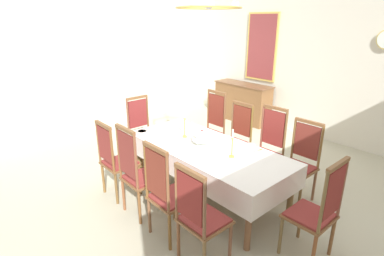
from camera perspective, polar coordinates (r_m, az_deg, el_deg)
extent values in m
cube|color=#B9B59C|center=(4.48, 3.89, -12.06)|extent=(7.14, 6.28, 0.04)
cube|color=silver|center=(6.53, 24.80, 11.25)|extent=(7.14, 0.08, 3.15)
cube|color=beige|center=(6.88, -18.12, 12.41)|extent=(0.08, 6.28, 3.15)
cylinder|color=brown|center=(4.74, -9.87, -5.25)|extent=(0.07, 0.07, 0.72)
cylinder|color=brown|center=(3.35, 10.55, -16.77)|extent=(0.07, 0.07, 0.72)
cylinder|color=brown|center=(5.16, -2.31, -2.84)|extent=(0.07, 0.07, 0.72)
cylinder|color=brown|center=(3.92, 18.02, -11.61)|extent=(0.07, 0.07, 0.72)
cube|color=brown|center=(4.06, 2.69, -4.41)|extent=(2.19, 0.88, 0.08)
cube|color=brown|center=(4.04, 2.70, -3.70)|extent=(2.31, 1.00, 0.03)
cube|color=white|center=(4.03, 2.70, -3.48)|extent=(2.33, 1.02, 0.00)
cube|color=white|center=(3.80, -2.85, -7.54)|extent=(2.33, 0.00, 0.30)
cube|color=white|center=(4.43, 7.37, -3.55)|extent=(2.33, 0.00, 0.30)
cube|color=white|center=(4.93, -6.71, -1.08)|extent=(0.00, 1.02, 0.30)
cube|color=white|center=(3.46, 16.37, -11.33)|extent=(0.00, 1.02, 0.30)
cylinder|color=brown|center=(4.65, -12.26, -7.72)|extent=(0.04, 0.04, 0.45)
cylinder|color=brown|center=(4.36, -9.75, -9.52)|extent=(0.04, 0.04, 0.45)
cylinder|color=brown|center=(4.52, -16.26, -8.98)|extent=(0.04, 0.04, 0.45)
cylinder|color=brown|center=(4.21, -13.97, -10.96)|extent=(0.04, 0.04, 0.45)
cube|color=brown|center=(4.32, -13.31, -6.49)|extent=(0.44, 0.42, 0.03)
cube|color=maroon|center=(4.31, -13.33, -6.20)|extent=(0.40, 0.38, 0.02)
cylinder|color=brown|center=(4.29, -17.10, -2.56)|extent=(0.03, 0.03, 0.59)
cylinder|color=brown|center=(3.96, -14.70, -4.20)|extent=(0.03, 0.03, 0.59)
cube|color=maroon|center=(4.11, -15.99, -2.97)|extent=(0.34, 0.02, 0.45)
cube|color=brown|center=(4.02, -16.34, 0.54)|extent=(0.40, 0.04, 0.04)
cylinder|color=brown|center=(5.09, 2.97, -4.82)|extent=(0.04, 0.04, 0.45)
cylinder|color=brown|center=(5.34, 0.13, -3.55)|extent=(0.04, 0.04, 0.45)
cylinder|color=brown|center=(5.32, 5.76, -3.74)|extent=(0.04, 0.04, 0.45)
cylinder|color=brown|center=(5.57, 2.91, -2.58)|extent=(0.04, 0.04, 0.45)
cube|color=brown|center=(5.23, 2.98, -1.26)|extent=(0.44, 0.42, 0.03)
cube|color=maroon|center=(5.23, 2.99, -1.00)|extent=(0.40, 0.38, 0.02)
cylinder|color=brown|center=(5.12, 6.11, 2.48)|extent=(0.03, 0.03, 0.70)
cylinder|color=brown|center=(5.38, 3.06, 3.41)|extent=(0.03, 0.03, 0.70)
cube|color=maroon|center=(5.24, 4.55, 3.33)|extent=(0.34, 0.02, 0.53)
cube|color=brown|center=(5.16, 4.65, 6.70)|extent=(0.40, 0.04, 0.04)
cylinder|color=brown|center=(4.22, -8.36, -10.50)|extent=(0.04, 0.04, 0.45)
cylinder|color=brown|center=(3.95, -5.25, -12.65)|extent=(0.04, 0.04, 0.45)
cylinder|color=brown|center=(4.07, -12.69, -12.05)|extent=(0.04, 0.04, 0.45)
cylinder|color=brown|center=(3.79, -9.78, -14.46)|extent=(0.04, 0.04, 0.45)
cube|color=brown|center=(3.88, -9.22, -9.39)|extent=(0.44, 0.42, 0.03)
cube|color=maroon|center=(3.87, -9.24, -9.07)|extent=(0.40, 0.38, 0.02)
cylinder|color=brown|center=(3.79, -13.52, -4.38)|extent=(0.03, 0.03, 0.69)
cylinder|color=brown|center=(3.48, -10.44, -6.41)|extent=(0.03, 0.03, 0.69)
cube|color=maroon|center=(3.62, -12.09, -4.86)|extent=(0.34, 0.02, 0.52)
cube|color=brown|center=(3.51, -12.44, -0.25)|extent=(0.40, 0.04, 0.04)
cylinder|color=brown|center=(4.74, 7.81, -6.92)|extent=(0.04, 0.04, 0.45)
cylinder|color=brown|center=(4.96, 4.50, -5.49)|extent=(0.04, 0.04, 0.45)
cylinder|color=brown|center=(4.99, 10.55, -5.64)|extent=(0.04, 0.04, 0.45)
cylinder|color=brown|center=(5.21, 7.28, -4.35)|extent=(0.04, 0.04, 0.45)
cube|color=brown|center=(4.87, 7.65, -3.04)|extent=(0.44, 0.42, 0.03)
cube|color=maroon|center=(4.87, 7.67, -2.77)|extent=(0.40, 0.38, 0.02)
cylinder|color=brown|center=(4.79, 11.08, 0.44)|extent=(0.03, 0.03, 0.62)
cylinder|color=brown|center=(5.02, 7.58, 1.55)|extent=(0.03, 0.03, 0.62)
cube|color=maroon|center=(4.89, 9.31, 1.35)|extent=(0.34, 0.02, 0.47)
cube|color=brown|center=(4.81, 9.49, 4.49)|extent=(0.40, 0.04, 0.04)
cylinder|color=brown|center=(3.81, -3.34, -13.94)|extent=(0.04, 0.04, 0.45)
cylinder|color=brown|center=(3.57, 0.60, -16.50)|extent=(0.04, 0.04, 0.45)
cylinder|color=brown|center=(3.64, -7.97, -15.91)|extent=(0.04, 0.04, 0.45)
cylinder|color=brown|center=(3.39, -4.19, -18.84)|extent=(0.04, 0.04, 0.45)
cube|color=brown|center=(3.46, -3.82, -13.05)|extent=(0.44, 0.42, 0.03)
cube|color=maroon|center=(3.45, -3.83, -12.71)|extent=(0.40, 0.38, 0.02)
cylinder|color=brown|center=(3.34, -8.63, -7.86)|extent=(0.03, 0.03, 0.65)
cylinder|color=brown|center=(3.05, -4.55, -10.48)|extent=(0.03, 0.03, 0.65)
cube|color=maroon|center=(3.18, -6.71, -8.61)|extent=(0.34, 0.02, 0.49)
cube|color=brown|center=(3.05, -6.93, -3.76)|extent=(0.40, 0.04, 0.04)
cylinder|color=brown|center=(4.42, 13.61, -9.36)|extent=(0.04, 0.04, 0.45)
cylinder|color=brown|center=(4.62, 9.76, -7.76)|extent=(0.04, 0.04, 0.45)
cylinder|color=brown|center=(4.70, 16.19, -7.83)|extent=(0.04, 0.04, 0.45)
cylinder|color=brown|center=(4.88, 12.46, -6.39)|extent=(0.04, 0.04, 0.45)
cube|color=brown|center=(4.55, 13.23, -5.14)|extent=(0.44, 0.42, 0.03)
cube|color=maroon|center=(4.54, 13.25, -4.85)|extent=(0.40, 0.38, 0.02)
cylinder|color=brown|center=(4.47, 17.03, -1.08)|extent=(0.03, 0.03, 0.68)
cylinder|color=brown|center=(4.67, 13.01, 0.18)|extent=(0.03, 0.03, 0.68)
cube|color=maroon|center=(4.55, 15.01, -0.04)|extent=(0.34, 0.02, 0.51)
cube|color=brown|center=(4.46, 15.35, 3.64)|extent=(0.40, 0.04, 0.04)
cylinder|color=brown|center=(3.48, 2.28, -17.55)|extent=(0.04, 0.04, 0.45)
cylinder|color=brown|center=(3.28, 7.17, -20.46)|extent=(0.04, 0.04, 0.45)
cylinder|color=brown|center=(3.30, -2.55, -20.05)|extent=(0.04, 0.04, 0.45)
cube|color=brown|center=(3.13, 2.35, -16.98)|extent=(0.44, 0.42, 0.03)
cube|color=maroon|center=(3.12, 2.36, -16.62)|extent=(0.40, 0.38, 0.02)
cylinder|color=brown|center=(2.98, -2.93, -11.94)|extent=(0.03, 0.03, 0.60)
cylinder|color=brown|center=(2.73, 2.37, -15.17)|extent=(0.03, 0.03, 0.60)
cube|color=maroon|center=(2.83, -0.41, -12.99)|extent=(0.34, 0.02, 0.45)
cube|color=brown|center=(2.70, -0.42, -8.20)|extent=(0.40, 0.04, 0.04)
cylinder|color=brown|center=(4.20, 19.55, -11.72)|extent=(0.04, 0.04, 0.45)
cylinder|color=brown|center=(4.36, 15.18, -10.00)|extent=(0.04, 0.04, 0.45)
cylinder|color=brown|center=(4.48, 21.88, -9.93)|extent=(0.04, 0.04, 0.45)
cylinder|color=brown|center=(4.63, 17.71, -8.40)|extent=(0.04, 0.04, 0.45)
cube|color=brown|center=(4.30, 18.92, -7.21)|extent=(0.44, 0.42, 0.03)
cube|color=maroon|center=(4.29, 18.96, -6.92)|extent=(0.40, 0.38, 0.02)
cylinder|color=brown|center=(4.26, 22.93, -3.42)|extent=(0.03, 0.03, 0.60)
cylinder|color=brown|center=(4.42, 18.46, -2.01)|extent=(0.03, 0.03, 0.60)
cube|color=maroon|center=(4.32, 20.70, -2.34)|extent=(0.34, 0.02, 0.45)
cube|color=brown|center=(4.24, 21.13, 1.05)|extent=(0.40, 0.04, 0.04)
cylinder|color=brown|center=(5.29, -5.85, -3.91)|extent=(0.04, 0.04, 0.45)
cylinder|color=brown|center=(5.10, -9.33, -5.01)|extent=(0.04, 0.04, 0.45)
cylinder|color=brown|center=(5.56, -8.03, -2.78)|extent=(0.04, 0.04, 0.45)
cylinder|color=brown|center=(5.38, -11.39, -3.77)|extent=(0.04, 0.04, 0.45)
cube|color=brown|center=(5.24, -8.78, -1.46)|extent=(0.42, 0.44, 0.03)
cube|color=maroon|center=(5.23, -8.79, -1.21)|extent=(0.38, 0.40, 0.02)
cylinder|color=brown|center=(5.39, -8.32, 2.78)|extent=(0.03, 0.03, 0.62)
cylinder|color=brown|center=(5.19, -11.91, 1.92)|extent=(0.03, 0.03, 0.62)
cube|color=maroon|center=(5.28, -10.10, 2.68)|extent=(0.02, 0.34, 0.47)
cube|color=brown|center=(5.20, -10.28, 5.61)|extent=(0.04, 0.40, 0.04)
cylinder|color=brown|center=(3.46, 16.25, -18.72)|extent=(0.04, 0.04, 0.45)
cylinder|color=brown|center=(3.74, 19.56, -15.95)|extent=(0.04, 0.04, 0.45)
cylinder|color=brown|center=(3.34, 21.77, -21.10)|extent=(0.04, 0.04, 0.45)
cylinder|color=brown|center=(3.62, 24.71, -17.97)|extent=(0.04, 0.04, 0.45)
cube|color=brown|center=(3.40, 21.08, -15.19)|extent=(0.42, 0.44, 0.03)
cube|color=maroon|center=(3.38, 21.13, -14.85)|extent=(0.38, 0.40, 0.02)
cylinder|color=brown|center=(3.01, 23.28, -12.86)|extent=(0.03, 0.03, 0.64)
cylinder|color=brown|center=(3.33, 26.31, -10.09)|extent=(0.03, 0.03, 0.64)
cube|color=maroon|center=(3.15, 24.97, -10.91)|extent=(0.02, 0.34, 0.49)
cube|color=brown|center=(3.02, 25.74, -6.18)|extent=(0.04, 0.40, 0.04)
cylinder|color=white|center=(4.09, 1.85, -2.96)|extent=(0.14, 0.14, 0.02)
ellipsoid|color=white|center=(4.06, 1.86, -2.06)|extent=(0.26, 0.26, 0.12)
ellipsoid|color=white|center=(4.04, 1.87, -1.15)|extent=(0.24, 0.24, 0.09)
sphere|color=brown|center=(4.02, 1.88, -0.48)|extent=(0.03, 0.03, 0.03)
cylinder|color=gold|center=(4.33, -1.36, -1.63)|extent=(0.07, 0.07, 0.02)
cylinder|color=gold|center=(4.29, -1.37, 0.08)|extent=(0.02, 0.02, 0.26)
cone|color=gold|center=(4.24, -1.39, 1.80)|extent=(0.04, 0.04, 0.02)
cylinder|color=silver|center=(4.22, -1.39, 2.58)|extent=(0.02, 0.02, 0.10)
cylinder|color=gold|center=(3.75, 7.42, -5.31)|extent=(0.07, 0.07, 0.02)
cylinder|color=gold|center=(3.70, 7.50, -3.61)|extent=(0.02, 0.02, 0.23)
cone|color=gold|center=(3.66, 7.59, -1.89)|extent=(0.04, 0.04, 0.02)
cylinder|color=silver|center=(3.64, 7.63, -1.01)|extent=(0.02, 0.02, 0.10)
cylinder|color=white|center=(4.53, -9.31, -0.77)|extent=(0.15, 0.15, 0.04)
cylinder|color=white|center=(4.53, -9.31, -0.71)|extent=(0.13, 0.13, 0.03)
torus|color=brown|center=(4.53, -9.32, -0.58)|extent=(0.15, 0.15, 0.01)
cylinder|color=white|center=(4.04, 10.83, -3.43)|extent=(0.18, 0.18, 0.04)
cylinder|color=white|center=(4.04, 10.84, -3.35)|extent=(0.15, 0.15, 0.03)
torus|color=brown|center=(4.04, 10.85, -3.21)|extent=(0.18, 0.18, 0.01)
cylinder|color=white|center=(4.87, -1.04, 0.89)|extent=(0.15, 0.15, 0.03)
cylinder|color=white|center=(4.87, -1.04, 0.93)|extent=(0.13, 0.13, 0.02)
torus|color=brown|center=(4.87, -1.04, 1.00)|extent=(0.15, 0.15, 0.01)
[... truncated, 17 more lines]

